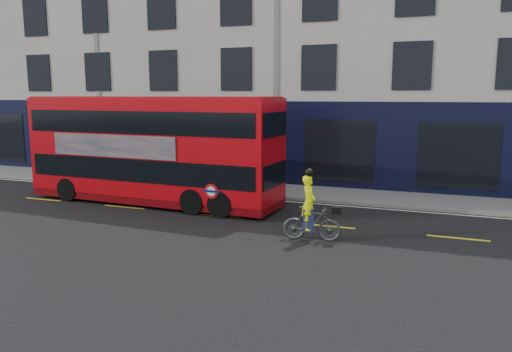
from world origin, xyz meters
The scene contains 8 objects.
ground centered at (0.00, 0.00, 0.00)m, with size 120.00×120.00×0.00m, color black.
pavement centered at (0.00, 6.50, 0.06)m, with size 60.00×3.00×0.12m, color gray.
kerb centered at (0.00, 5.00, 0.07)m, with size 60.00×0.12×0.13m, color gray.
building_terrace centered at (0.00, 12.94, 7.49)m, with size 50.00×10.07×15.00m.
road_edge_line centered at (0.00, 4.70, 0.00)m, with size 58.00×0.10×0.01m, color silver.
lane_dashes centered at (0.00, 1.50, 0.00)m, with size 58.00×0.12×0.01m, color yellow, non-canonical shape.
bus centered at (-3.32, 2.56, 2.17)m, with size 10.61×2.92×4.23m.
cyclist centered at (3.87, -0.29, 0.72)m, with size 1.77×0.74×2.17m.
Camera 1 is at (7.45, -14.31, 4.29)m, focal length 35.00 mm.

